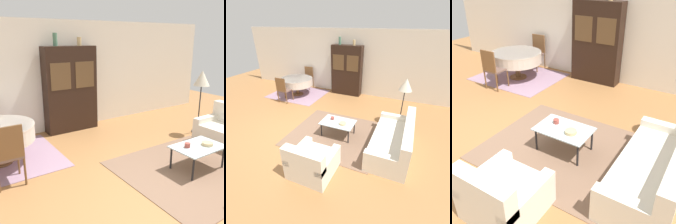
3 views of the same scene
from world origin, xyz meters
TOP-DOWN VIEW (x-y plane):
  - ground_plane at (0.00, 0.00)m, footprint 14.00×14.00m
  - wall_back at (0.00, 3.63)m, footprint 10.00×0.06m
  - area_rug at (1.17, 0.25)m, footprint 2.53×2.27m
  - coffee_table at (1.25, 0.23)m, footprint 0.93×0.61m
  - display_cabinet at (0.29, 3.39)m, footprint 1.30×0.39m
  - dining_chair_near at (-1.67, 1.50)m, footprint 0.44×0.44m
  - floor_lamp at (2.81, 1.46)m, footprint 0.37×0.37m
  - cup at (1.05, 0.30)m, footprint 0.10×0.10m
  - bowl at (1.42, 0.16)m, footprint 0.20×0.20m
  - vase_tall at (-0.04, 3.39)m, footprint 0.10×0.10m
  - vase_short at (0.57, 3.39)m, footprint 0.11×0.11m

SIDE VIEW (x-z plane):
  - ground_plane at x=0.00m, z-range 0.00..0.00m
  - area_rug at x=1.17m, z-range 0.00..0.01m
  - coffee_table at x=1.25m, z-range 0.18..0.61m
  - bowl at x=1.42m, z-range 0.44..0.49m
  - cup at x=1.05m, z-range 0.44..0.51m
  - dining_chair_near at x=-1.67m, z-range 0.07..1.09m
  - display_cabinet at x=0.29m, z-range 0.00..2.09m
  - floor_lamp at x=2.81m, z-range 0.53..2.06m
  - wall_back at x=0.00m, z-range 0.00..2.70m
  - vase_short at x=0.57m, z-range 2.09..2.29m
  - vase_tall at x=-0.04m, z-range 2.09..2.38m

